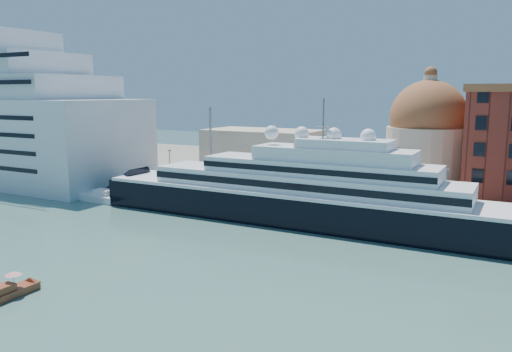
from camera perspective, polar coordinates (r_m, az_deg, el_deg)
The scene contains 9 objects.
ground at distance 76.03m, azimuth -6.18°, elevation -8.60°, with size 400.00×400.00×0.00m, color #376057.
quay at distance 104.53m, azimuth 4.40°, elevation -2.88°, with size 180.00×10.00×2.50m, color gray.
land at distance 142.43m, azimuth 11.10°, elevation 0.15°, with size 260.00×72.00×2.00m, color slate.
quay_fence at distance 100.13m, azimuth 3.37°, elevation -2.34°, with size 180.00×0.10×1.20m, color slate.
superyacht at distance 93.36m, azimuth 2.64°, elevation -2.27°, with size 88.66×12.29×26.50m.
service_barge at distance 116.01m, azimuth -17.61°, elevation -2.29°, with size 13.10×4.97×2.90m.
water_taxi at distance 65.95m, azimuth -26.37°, elevation -11.72°, with size 2.33×6.58×3.10m.
church at distance 122.90m, azimuth 11.69°, elevation 3.35°, with size 66.00×18.00×25.50m.
lamp_posts at distance 107.25m, azimuth -2.13°, elevation 2.11°, with size 120.80×2.40×18.00m.
Camera 1 is at (41.16, -59.50, 23.37)m, focal length 35.00 mm.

